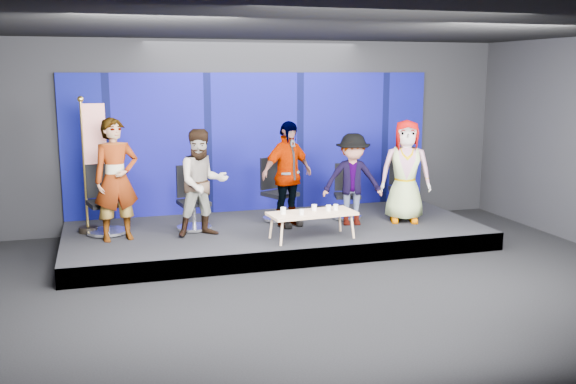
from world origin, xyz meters
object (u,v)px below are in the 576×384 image
object	(u,v)px
mug_b	(301,212)
mug_d	(328,208)
panelist_a	(116,180)
chair_c	(278,200)
coffee_table	(312,214)
chair_b	(193,209)
chair_d	(347,201)
chair_a	(105,210)
mug_c	(314,208)
panelist_e	(406,171)
chair_e	(402,196)
mug_a	(283,211)
panelist_d	(353,179)
panelist_c	(287,174)
panelist_b	(202,183)
flag_stand	(91,161)
mug_e	(336,207)

from	to	relation	value
mug_b	mug_d	bearing A→B (deg)	17.39
panelist_a	chair_c	bearing A→B (deg)	-0.66
coffee_table	chair_b	bearing A→B (deg)	145.95
chair_d	chair_c	bearing A→B (deg)	-175.89
chair_a	chair_c	bearing A→B (deg)	-10.46
panelist_a	chair_a	bearing A→B (deg)	97.92
mug_c	coffee_table	bearing A→B (deg)	-123.39
panelist_e	mug_c	bearing A→B (deg)	-143.26
chair_a	mug_c	size ratio (longest dim) A/B	12.07
chair_a	chair_e	xyz separation A→B (m)	(5.28, -0.14, -0.03)
coffee_table	mug_a	distance (m)	0.48
panelist_a	panelist_e	size ratio (longest dim) A/B	1.07
chair_c	chair_d	size ratio (longest dim) A/B	1.14
chair_b	mug_d	bearing A→B (deg)	-37.03
mug_b	mug_c	bearing A→B (deg)	40.48
mug_c	panelist_d	bearing A→B (deg)	33.35
chair_c	mug_a	bearing A→B (deg)	-126.61
panelist_a	mug_b	world-z (taller)	panelist_a
chair_b	mug_b	size ratio (longest dim) A/B	11.89
panelist_c	panelist_d	distance (m)	1.14
mug_c	mug_d	bearing A→B (deg)	-23.91
chair_b	panelist_e	xyz separation A→B (m)	(3.67, -0.50, 0.55)
panelist_b	mug_c	xyz separation A→B (m)	(1.70, -0.55, -0.39)
chair_e	flag_stand	bearing A→B (deg)	-162.44
chair_d	mug_a	world-z (taller)	chair_d
panelist_e	mug_c	size ratio (longest dim) A/B	18.28
mug_d	panelist_d	bearing A→B (deg)	44.82
chair_c	mug_b	xyz separation A→B (m)	(-0.05, -1.54, 0.10)
panelist_c	panelist_e	size ratio (longest dim) A/B	1.00
coffee_table	mug_a	bearing A→B (deg)	179.12
chair_a	mug_b	bearing A→B (deg)	-38.75
panelist_d	panelist_a	bearing A→B (deg)	-167.69
chair_a	mug_a	distance (m)	2.95
panelist_a	panelist_b	xyz separation A→B (m)	(1.33, -0.13, -0.10)
mug_a	mug_b	bearing A→B (deg)	-30.07
panelist_c	coffee_table	bearing A→B (deg)	-105.15
mug_d	panelist_a	bearing A→B (deg)	166.57
panelist_a	panelist_e	xyz separation A→B (m)	(4.91, -0.13, -0.06)
mug_d	panelist_c	bearing A→B (deg)	115.91
mug_d	flag_stand	xyz separation A→B (m)	(-3.60, 1.39, 0.71)
chair_e	chair_d	bearing A→B (deg)	-162.79
mug_a	mug_b	world-z (taller)	mug_a
coffee_table	panelist_d	bearing A→B (deg)	35.87
panelist_e	coffee_table	world-z (taller)	panelist_e
mug_e	flag_stand	xyz separation A→B (m)	(-3.74, 1.35, 0.71)
panelist_e	flag_stand	size ratio (longest dim) A/B	0.80
chair_e	panelist_c	bearing A→B (deg)	-153.68
chair_b	panelist_b	distance (m)	0.72
chair_a	mug_c	distance (m)	3.42
chair_d	panelist_d	xyz separation A→B (m)	(-0.10, -0.49, 0.47)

